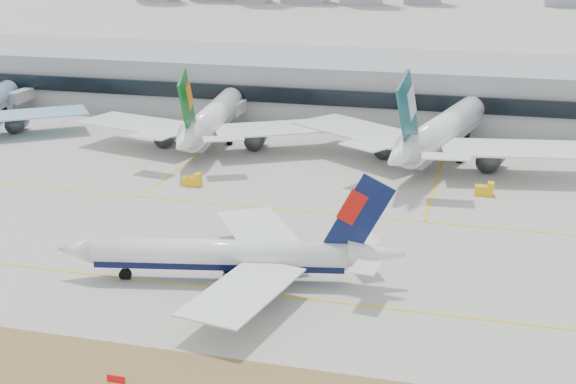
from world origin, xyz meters
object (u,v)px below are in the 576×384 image
(widebody_cathay, at_px, (442,133))
(terminal, at_px, (386,86))
(taxiing_airliner, at_px, (232,256))
(widebody_eva, at_px, (212,120))

(widebody_cathay, distance_m, terminal, 48.82)
(taxiing_airliner, xyz_separation_m, terminal, (4.92, 117.00, 3.42))
(widebody_cathay, bearing_deg, taxiing_airliner, 174.18)
(taxiing_airliner, distance_m, terminal, 117.15)
(widebody_eva, bearing_deg, widebody_cathay, -97.41)
(widebody_eva, bearing_deg, taxiing_airliner, -165.08)
(widebody_cathay, height_order, terminal, widebody_cathay)
(taxiing_airliner, distance_m, widebody_eva, 77.93)
(widebody_eva, relative_size, widebody_cathay, 0.94)
(widebody_cathay, relative_size, terminal, 0.24)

